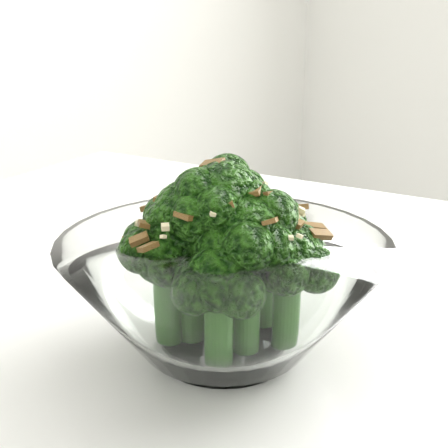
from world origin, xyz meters
TOP-DOWN VIEW (x-y plane):
  - broccoli_dish at (0.12, -0.02)m, footprint 0.20×0.20m

SIDE VIEW (x-z plane):
  - broccoli_dish at x=0.12m, z-range 0.74..0.86m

